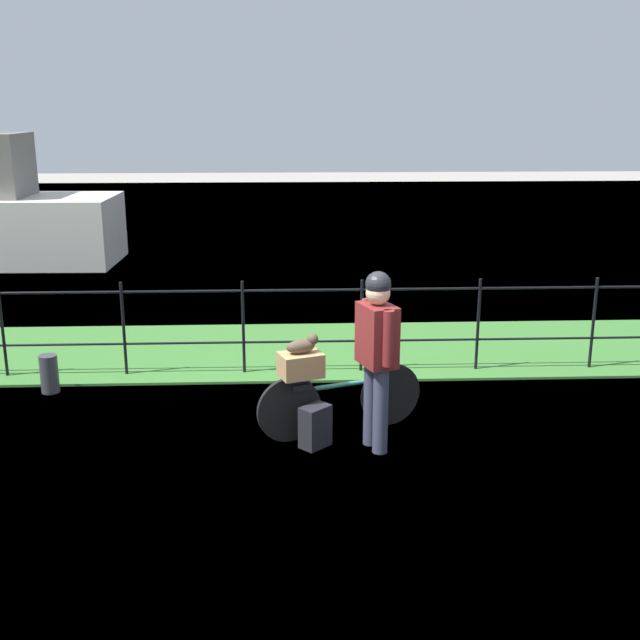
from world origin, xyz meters
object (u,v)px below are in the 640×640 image
(terrier_dog, at_px, (303,345))
(cyclist_person, at_px, (377,345))
(backpack_on_paving, at_px, (315,426))
(wooden_crate, at_px, (301,365))
(bicycle_main, at_px, (339,400))
(mooring_bollard, at_px, (49,374))

(terrier_dog, bearing_deg, cyclist_person, -20.03)
(terrier_dog, bearing_deg, backpack_on_paving, -60.39)
(wooden_crate, xyz_separation_m, cyclist_person, (0.68, -0.23, 0.26))
(bicycle_main, bearing_deg, mooring_bollard, 158.31)
(terrier_dog, relative_size, mooring_bollard, 0.75)
(bicycle_main, distance_m, cyclist_person, 0.82)
(bicycle_main, relative_size, cyclist_person, 0.96)
(cyclist_person, bearing_deg, backpack_on_paving, 174.24)
(bicycle_main, bearing_deg, cyclist_person, -49.48)
(wooden_crate, distance_m, backpack_on_paving, 0.59)
(terrier_dog, xyz_separation_m, cyclist_person, (0.66, -0.24, 0.06))
(bicycle_main, relative_size, backpack_on_paving, 4.05)
(bicycle_main, height_order, backpack_on_paving, bicycle_main)
(backpack_on_paving, bearing_deg, wooden_crate, 82.03)
(cyclist_person, bearing_deg, bicycle_main, 130.52)
(mooring_bollard, bearing_deg, wooden_crate, -26.54)
(cyclist_person, bearing_deg, wooden_crate, 161.23)
(terrier_dog, height_order, backpack_on_paving, terrier_dog)
(wooden_crate, height_order, mooring_bollard, wooden_crate)
(wooden_crate, xyz_separation_m, terrier_dog, (0.02, 0.01, 0.19))
(wooden_crate, relative_size, mooring_bollard, 0.91)
(terrier_dog, distance_m, backpack_on_paving, 0.77)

